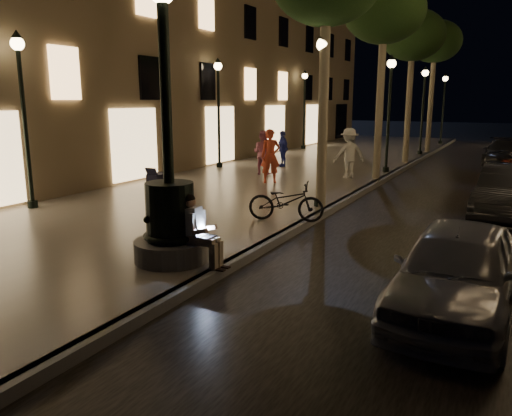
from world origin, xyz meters
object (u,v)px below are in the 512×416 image
Objects in this scene: car_front at (456,270)px; bicycle at (286,201)px; lamp_curb_b at (390,99)px; stroller at (159,181)px; lamp_curb_a at (322,98)px; lamp_curb_d at (444,100)px; lamp_curb_c at (423,99)px; lamp_left_a at (23,98)px; lamp_left_c at (304,99)px; seated_man_laptop at (198,228)px; tree_far at (435,42)px; pedestrian_white at (349,153)px; pedestrian_pink at (263,153)px; lamp_left_b at (218,99)px; fountain_lamppost at (170,208)px; pedestrian_red at (270,156)px; car_rear at (505,154)px; pedestrian_blue at (282,149)px; tree_third at (413,36)px.

car_front is 2.14× the size of bicycle.
stroller is (-4.88, -9.10, -2.50)m from lamp_curb_b.
lamp_curb_a is at bearing -90.00° from lamp_curb_b.
stroller is at bearing -100.99° from lamp_curb_d.
lamp_left_a is at bearing -109.54° from lamp_curb_c.
seated_man_laptop is at bearing -72.32° from lamp_left_c.
bicycle is at bearing -90.57° from lamp_curb_b.
tree_far reaches higher than lamp_curb_b.
lamp_curb_c is at bearing -133.39° from pedestrian_white.
lamp_curb_b is 10.63m from stroller.
lamp_curb_b is 5.73m from pedestrian_pink.
tree_far is at bearing 89.54° from lamp_curb_b.
pedestrian_pink is at bearing 16.35° from bicycle.
tree_far is at bearing 15.57° from lamp_left_c.
seated_man_laptop is 0.28× the size of lamp_left_b.
pedestrian_pink is at bearing 131.15° from car_front.
stroller is at bearing -82.59° from lamp_left_c.
lamp_curb_c is 12.26m from lamp_left_b.
lamp_left_c is (-6.40, 22.00, 2.02)m from fountain_lamppost.
seated_man_laptop is at bearing -105.72° from pedestrian_red.
car_rear is (4.30, -4.52, -5.75)m from tree_far.
seated_man_laptop is 14.09m from lamp_left_b.
lamp_curb_a and lamp_left_b have the same top height.
bicycle is at bearing -8.95° from stroller.
lamp_curb_a is 5.59m from stroller.
pedestrian_blue reaches higher than car_rear.
car_rear is 12.79m from pedestrian_red.
lamp_left_b reaches higher than pedestrian_white.
seated_man_laptop is at bearing -32.00° from pedestrian_blue.
tree_far reaches higher than car_rear.
pedestrian_pink is at bearing 87.05° from stroller.
pedestrian_pink is at bearing -135.82° from car_rear.
stroller is 0.54× the size of pedestrian_red.
pedestrian_red is (-3.09, -20.89, -2.05)m from lamp_curb_d.
tree_far reaches higher than pedestrian_pink.
bicycle is (7.00, -18.08, -2.53)m from lamp_left_c.
lamp_curb_a is 3.28m from bicycle.
lamp_left_a is (-7.18, -22.00, -3.20)m from tree_far.
fountain_lamppost is 1.08× the size of lamp_curb_d.
pedestrian_pink is (2.81, -1.14, -2.14)m from lamp_left_b.
pedestrian_white is at bearing -94.94° from lamp_curb_c.
seated_man_laptop is at bearing -90.23° from lamp_curb_c.
lamp_curb_a and lamp_curb_c have the same top height.
pedestrian_blue is at bearing -105.80° from lamp_curb_d.
pedestrian_white is at bearing -110.47° from lamp_curb_b.
seated_man_laptop is 0.18× the size of tree_far.
tree_third reaches higher than lamp_curb_a.
tree_far is 3.93× the size of bicycle.
lamp_curb_a and lamp_curb_b have the same top height.
fountain_lamppost is 22.10m from lamp_curb_c.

